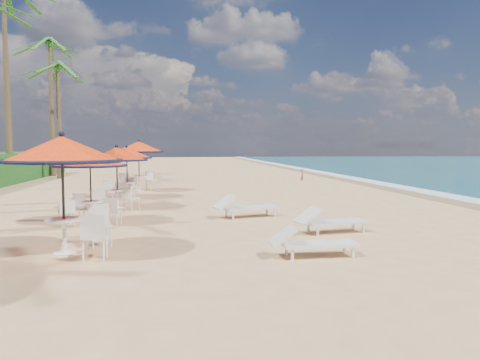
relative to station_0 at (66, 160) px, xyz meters
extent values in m
plane|color=tan|center=(5.04, 0.09, -1.97)|extent=(160.00, 160.00, 0.00)
cube|color=white|center=(14.34, 10.09, -1.97)|extent=(1.20, 140.00, 0.04)
cube|color=olive|center=(13.44, 10.09, -1.97)|extent=(1.40, 140.00, 0.02)
cylinder|color=black|center=(-0.08, 0.00, -0.73)|extent=(0.05, 0.05, 2.47)
cone|color=red|center=(-0.08, 0.00, 0.24)|extent=(2.47, 2.47, 0.54)
torus|color=black|center=(-0.08, 0.00, -0.01)|extent=(2.48, 2.48, 0.08)
sphere|color=black|center=(-0.08, 0.00, 0.55)|extent=(0.13, 0.13, 0.13)
cylinder|color=white|center=(-0.08, 0.00, -1.24)|extent=(0.75, 0.75, 0.04)
cylinder|color=white|center=(-0.08, 0.00, -1.59)|extent=(0.09, 0.09, 0.75)
cylinder|color=black|center=(-0.20, 3.95, -0.90)|extent=(0.05, 0.05, 2.14)
cone|color=red|center=(-0.20, 3.95, -0.06)|extent=(2.14, 2.14, 0.46)
torus|color=black|center=(-0.20, 3.95, -0.28)|extent=(2.14, 2.14, 0.07)
sphere|color=black|center=(-0.20, 3.95, 0.20)|extent=(0.11, 0.11, 0.11)
cylinder|color=white|center=(-0.20, 3.95, -1.34)|extent=(0.65, 0.65, 0.04)
cylinder|color=white|center=(-0.20, 3.95, -1.64)|extent=(0.07, 0.07, 0.65)
cylinder|color=black|center=(0.17, 7.14, -0.86)|extent=(0.05, 0.05, 2.21)
cone|color=red|center=(0.17, 7.14, 0.00)|extent=(2.21, 2.21, 0.48)
torus|color=black|center=(0.17, 7.14, -0.22)|extent=(2.21, 2.21, 0.07)
sphere|color=black|center=(0.17, 7.14, 0.28)|extent=(0.12, 0.12, 0.12)
cylinder|color=white|center=(0.17, 7.14, -1.31)|extent=(0.67, 0.67, 0.04)
cylinder|color=white|center=(0.17, 7.14, -1.63)|extent=(0.08, 0.08, 0.67)
cylinder|color=black|center=(0.18, 10.73, -0.87)|extent=(0.05, 0.05, 2.19)
cone|color=red|center=(0.18, 10.73, -0.02)|extent=(2.19, 2.19, 0.48)
torus|color=black|center=(0.18, 10.73, -0.24)|extent=(2.19, 2.19, 0.07)
sphere|color=black|center=(0.18, 10.73, 0.26)|extent=(0.11, 0.11, 0.11)
cylinder|color=white|center=(0.18, 10.73, -1.32)|extent=(0.67, 0.67, 0.04)
cylinder|color=white|center=(0.18, 10.73, -1.64)|extent=(0.08, 0.08, 0.67)
cylinder|color=black|center=(0.48, 13.63, -0.73)|extent=(0.05, 0.05, 2.48)
cone|color=red|center=(0.48, 13.63, 0.24)|extent=(2.48, 2.48, 0.54)
torus|color=black|center=(0.48, 13.63, -0.01)|extent=(2.48, 2.48, 0.08)
sphere|color=black|center=(0.48, 13.63, 0.56)|extent=(0.13, 0.13, 0.13)
cylinder|color=white|center=(0.48, 13.63, -1.23)|extent=(0.76, 0.76, 0.04)
cylinder|color=white|center=(0.48, 13.63, -1.59)|extent=(0.09, 0.09, 0.76)
cube|color=white|center=(5.15, -0.94, -1.71)|extent=(1.56, 0.60, 0.06)
cube|color=white|center=(4.38, -0.96, -1.51)|extent=(0.53, 0.57, 0.38)
cube|color=white|center=(5.15, -0.94, -1.86)|extent=(0.05, 0.05, 0.22)
cube|color=white|center=(6.40, 1.55, -1.70)|extent=(1.74, 0.93, 0.07)
cube|color=white|center=(5.59, 1.38, -1.48)|extent=(0.66, 0.70, 0.41)
cube|color=white|center=(6.40, 1.55, -1.85)|extent=(0.06, 0.06, 0.23)
cube|color=white|center=(4.61, 4.51, -1.68)|extent=(1.89, 1.13, 0.07)
cube|color=white|center=(3.76, 4.26, -1.45)|extent=(0.75, 0.79, 0.44)
cube|color=white|center=(4.61, 4.51, -1.84)|extent=(0.06, 0.06, 0.25)
cone|color=brown|center=(-7.24, 18.58, 3.62)|extent=(0.44, 0.44, 11.17)
cone|color=brown|center=(-5.56, 23.43, 1.80)|extent=(0.44, 0.44, 7.54)
sphere|color=#1E5217|center=(-5.56, 23.43, 5.58)|extent=(0.56, 0.56, 0.56)
cone|color=brown|center=(-6.68, 26.10, 2.87)|extent=(0.44, 0.44, 9.67)
sphere|color=#1E5217|center=(-6.68, 26.10, 7.70)|extent=(0.56, 0.56, 0.56)
imported|color=#8B5847|center=(10.18, 18.37, -1.55)|extent=(0.28, 0.35, 0.84)
camera|label=1|loc=(2.22, -10.08, 0.31)|focal=35.00mm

